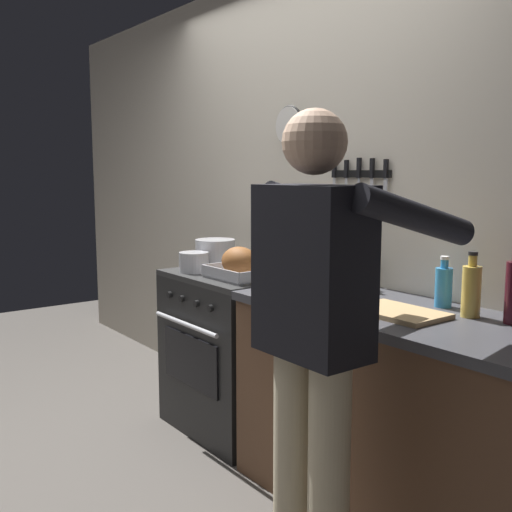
{
  "coord_description": "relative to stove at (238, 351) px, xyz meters",
  "views": [
    {
      "loc": [
        2.49,
        -0.93,
        1.46
      ],
      "look_at": [
        0.13,
        0.85,
        1.05
      ],
      "focal_mm": 42.33,
      "sensor_mm": 36.0,
      "label": 1
    }
  ],
  "objects": [
    {
      "name": "bottle_cooking_oil",
      "position": [
        1.38,
        0.13,
        0.56
      ],
      "size": [
        0.07,
        0.07,
        0.26
      ],
      "color": "gold",
      "rests_on": "counter_block"
    },
    {
      "name": "bottle_dish_soap",
      "position": [
        1.21,
        0.19,
        0.54
      ],
      "size": [
        0.07,
        0.07,
        0.21
      ],
      "color": "#338CCC",
      "rests_on": "counter_block"
    },
    {
      "name": "person_cook",
      "position": [
        1.28,
        -0.59,
        0.5
      ],
      "size": [
        0.51,
        0.63,
        1.66
      ],
      "rotation": [
        0.0,
        0.0,
        1.44
      ],
      "color": "#C6B793",
      "rests_on": "ground"
    },
    {
      "name": "roasting_pan",
      "position": [
        0.16,
        -0.1,
        0.53
      ],
      "size": [
        0.35,
        0.26,
        0.17
      ],
      "color": "#B7B7BC",
      "rests_on": "stove"
    },
    {
      "name": "bottle_olive_oil",
      "position": [
        0.64,
        0.22,
        0.57
      ],
      "size": [
        0.07,
        0.07,
        0.28
      ],
      "color": "#385623",
      "rests_on": "counter_block"
    },
    {
      "name": "ground_plane",
      "position": [
        0.22,
        -0.99,
        -0.45
      ],
      "size": [
        8.0,
        8.0,
        0.0
      ],
      "primitive_type": "plane",
      "color": "#4C4742"
    },
    {
      "name": "stock_pot",
      "position": [
        -0.25,
        0.01,
        0.53
      ],
      "size": [
        0.23,
        0.23,
        0.16
      ],
      "color": "#B7B7BC",
      "rests_on": "stove"
    },
    {
      "name": "stove",
      "position": [
        0.0,
        0.0,
        0.0
      ],
      "size": [
        0.76,
        0.67,
        0.9
      ],
      "color": "black",
      "rests_on": "ground"
    },
    {
      "name": "cutting_board",
      "position": [
        1.19,
        -0.07,
        0.46
      ],
      "size": [
        0.36,
        0.24,
        0.02
      ],
      "primitive_type": "cube",
      "color": "tan",
      "rests_on": "counter_block"
    },
    {
      "name": "bottle_vinegar",
      "position": [
        0.72,
        0.18,
        0.55
      ],
      "size": [
        0.06,
        0.06,
        0.25
      ],
      "color": "#997F4C",
      "rests_on": "counter_block"
    },
    {
      "name": "saucepan",
      "position": [
        -0.18,
        -0.18,
        0.51
      ],
      "size": [
        0.17,
        0.17,
        0.11
      ],
      "color": "#B7B7BC",
      "rests_on": "stove"
    },
    {
      "name": "wall_back",
      "position": [
        0.22,
        0.36,
        0.85
      ],
      "size": [
        6.0,
        0.13,
        2.6
      ],
      "color": "beige",
      "rests_on": "ground"
    },
    {
      "name": "counter_block",
      "position": [
        1.42,
        0.0,
        0.0
      ],
      "size": [
        2.03,
        0.65,
        0.9
      ],
      "color": "brown",
      "rests_on": "ground"
    }
  ]
}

